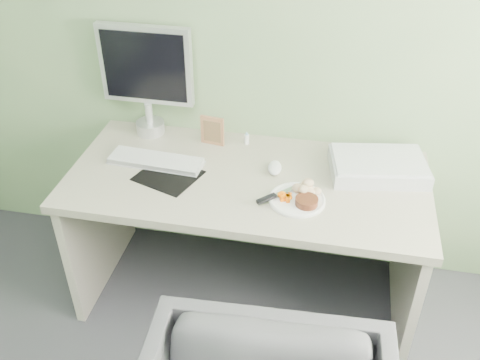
% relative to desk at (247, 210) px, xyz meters
% --- Properties ---
extents(wall_back, '(3.50, 0.00, 3.50)m').
position_rel_desk_xyz_m(wall_back, '(0.00, 0.38, 0.80)').
color(wall_back, gray).
rests_on(wall_back, floor).
extents(desk, '(1.60, 0.75, 0.73)m').
position_rel_desk_xyz_m(desk, '(0.00, 0.00, 0.00)').
color(desk, '#A8A38D').
rests_on(desk, floor).
extents(plate, '(0.24, 0.24, 0.01)m').
position_rel_desk_xyz_m(plate, '(0.24, -0.13, 0.19)').
color(plate, white).
rests_on(plate, desk).
extents(steak, '(0.12, 0.12, 0.03)m').
position_rel_desk_xyz_m(steak, '(0.28, -0.16, 0.21)').
color(steak, black).
rests_on(steak, plate).
extents(potato_pile, '(0.11, 0.09, 0.05)m').
position_rel_desk_xyz_m(potato_pile, '(0.27, -0.08, 0.22)').
color(potato_pile, tan).
rests_on(potato_pile, plate).
extents(carrot_heap, '(0.07, 0.07, 0.04)m').
position_rel_desk_xyz_m(carrot_heap, '(0.18, -0.14, 0.21)').
color(carrot_heap, '#F66705').
rests_on(carrot_heap, plate).
extents(steak_knife, '(0.18, 0.18, 0.02)m').
position_rel_desk_xyz_m(steak_knife, '(0.14, -0.14, 0.21)').
color(steak_knife, silver).
rests_on(steak_knife, plate).
extents(mousepad, '(0.32, 0.30, 0.00)m').
position_rel_desk_xyz_m(mousepad, '(-0.35, -0.06, 0.18)').
color(mousepad, black).
rests_on(mousepad, desk).
extents(keyboard, '(0.44, 0.15, 0.02)m').
position_rel_desk_xyz_m(keyboard, '(-0.43, 0.03, 0.20)').
color(keyboard, white).
rests_on(keyboard, desk).
extents(computer_mouse, '(0.07, 0.12, 0.04)m').
position_rel_desk_xyz_m(computer_mouse, '(0.11, 0.07, 0.20)').
color(computer_mouse, white).
rests_on(computer_mouse, desk).
extents(photo_frame, '(0.12, 0.03, 0.15)m').
position_rel_desk_xyz_m(photo_frame, '(-0.22, 0.25, 0.26)').
color(photo_frame, '#A46A4C').
rests_on(photo_frame, desk).
extents(eyedrop_bottle, '(0.02, 0.02, 0.07)m').
position_rel_desk_xyz_m(eyedrop_bottle, '(-0.06, 0.28, 0.21)').
color(eyedrop_bottle, white).
rests_on(eyedrop_bottle, desk).
extents(scanner, '(0.46, 0.34, 0.06)m').
position_rel_desk_xyz_m(scanner, '(0.57, 0.15, 0.22)').
color(scanner, silver).
rests_on(scanner, desk).
extents(monitor, '(0.45, 0.14, 0.54)m').
position_rel_desk_xyz_m(monitor, '(-0.55, 0.31, 0.49)').
color(monitor, silver).
rests_on(monitor, desk).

